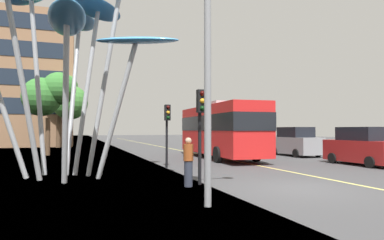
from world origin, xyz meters
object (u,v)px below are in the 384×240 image
(car_parked_far, at_px, (296,142))
(car_far_side, at_px, (226,139))
(car_side_street, at_px, (251,140))
(pedestrian, at_px, (188,162))
(red_bus, at_px, (220,128))
(leaf_sculpture, at_px, (58,14))
(car_parked_mid, at_px, (363,147))
(traffic_light_kerb_near, at_px, (201,116))
(traffic_light_kerb_far, at_px, (167,122))
(street_lamp, at_px, (223,21))

(car_parked_far, height_order, car_far_side, car_parked_far)
(car_side_street, relative_size, pedestrian, 2.52)
(red_bus, xyz_separation_m, leaf_sculpture, (-10.05, -6.29, 4.71))
(red_bus, bearing_deg, car_side_street, 47.27)
(car_parked_mid, relative_size, car_parked_far, 1.00)
(leaf_sculpture, distance_m, car_far_side, 25.23)
(car_parked_mid, bearing_deg, traffic_light_kerb_near, -161.91)
(traffic_light_kerb_near, relative_size, car_far_side, 0.79)
(car_parked_mid, xyz_separation_m, car_parked_far, (0.53, 6.83, 0.02))
(traffic_light_kerb_far, height_order, car_far_side, traffic_light_kerb_far)
(car_far_side, bearing_deg, traffic_light_kerb_near, -116.48)
(traffic_light_kerb_far, xyz_separation_m, car_parked_mid, (10.54, -2.11, -1.36))
(traffic_light_kerb_far, relative_size, car_side_street, 0.76)
(car_far_side, bearing_deg, car_parked_mid, -91.13)
(traffic_light_kerb_far, bearing_deg, red_bus, 42.81)
(car_parked_far, distance_m, car_far_side, 12.07)
(traffic_light_kerb_near, xyz_separation_m, car_parked_far, (11.34, 10.36, -1.43))
(traffic_light_kerb_far, distance_m, car_parked_far, 12.11)
(car_far_side, distance_m, pedestrian, 25.46)
(car_side_street, bearing_deg, leaf_sculpture, -141.54)
(traffic_light_kerb_far, xyz_separation_m, pedestrian, (-0.79, -5.83, -1.50))
(leaf_sculpture, relative_size, pedestrian, 6.24)
(car_parked_far, xyz_separation_m, street_lamp, (-11.90, -13.59, 3.76))
(car_parked_mid, distance_m, car_far_side, 18.91)
(car_parked_mid, xyz_separation_m, street_lamp, (-11.37, -6.75, 3.78))
(traffic_light_kerb_near, height_order, traffic_light_kerb_far, traffic_light_kerb_near)
(traffic_light_kerb_near, bearing_deg, traffic_light_kerb_far, 87.27)
(street_lamp, distance_m, pedestrian, 4.96)
(red_bus, height_order, car_parked_mid, red_bus)
(car_parked_far, bearing_deg, red_bus, -178.12)
(car_side_street, height_order, pedestrian, car_side_street)
(traffic_light_kerb_near, distance_m, car_parked_mid, 11.46)
(pedestrian, bearing_deg, car_far_side, 62.66)
(pedestrian, bearing_deg, car_parked_far, 41.66)
(red_bus, xyz_separation_m, car_parked_mid, (5.66, -6.63, -1.08))
(street_lamp, bearing_deg, car_parked_mid, 30.72)
(red_bus, bearing_deg, car_parked_far, 1.88)
(traffic_light_kerb_far, relative_size, car_parked_mid, 0.75)
(pedestrian, bearing_deg, leaf_sculpture, 137.23)
(leaf_sculpture, relative_size, traffic_light_kerb_far, 3.24)
(car_parked_mid, xyz_separation_m, car_side_street, (0.22, 13.00, -0.01))
(red_bus, distance_m, traffic_light_kerb_far, 6.65)
(leaf_sculpture, relative_size, car_far_side, 2.47)
(traffic_light_kerb_near, bearing_deg, leaf_sculpture, 141.70)
(leaf_sculpture, bearing_deg, car_parked_far, 21.78)
(red_bus, distance_m, car_far_side, 13.72)
(street_lamp, bearing_deg, traffic_light_kerb_near, 80.14)
(car_parked_mid, relative_size, street_lamp, 0.58)
(car_side_street, xyz_separation_m, street_lamp, (-11.59, -19.75, 3.79))
(traffic_light_kerb_near, distance_m, traffic_light_kerb_far, 5.65)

